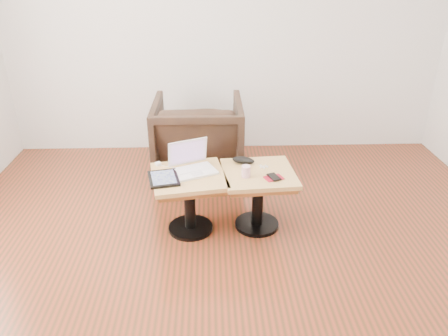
{
  "coord_description": "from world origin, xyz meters",
  "views": [
    {
      "loc": [
        -0.18,
        -2.28,
        1.93
      ],
      "look_at": [
        -0.07,
        0.6,
        0.53
      ],
      "focal_mm": 35.0,
      "sensor_mm": 36.0,
      "label": 1
    }
  ],
  "objects_px": {
    "side_table_left": "(189,189)",
    "armchair": "(198,138)",
    "striped_cup": "(246,171)",
    "laptop": "(192,165)",
    "side_table_right": "(258,186)"
  },
  "relations": [
    {
      "from": "side_table_left",
      "to": "armchair",
      "type": "distance_m",
      "value": 0.96
    },
    {
      "from": "laptop",
      "to": "armchair",
      "type": "bearing_deg",
      "value": 64.47
    },
    {
      "from": "armchair",
      "to": "striped_cup",
      "type": "bearing_deg",
      "value": 110.44
    },
    {
      "from": "side_table_right",
      "to": "striped_cup",
      "type": "height_order",
      "value": "striped_cup"
    },
    {
      "from": "side_table_right",
      "to": "striped_cup",
      "type": "bearing_deg",
      "value": -147.5
    },
    {
      "from": "laptop",
      "to": "side_table_left",
      "type": "bearing_deg",
      "value": -133.39
    },
    {
      "from": "armchair",
      "to": "side_table_right",
      "type": "bearing_deg",
      "value": 117.25
    },
    {
      "from": "side_table_left",
      "to": "side_table_right",
      "type": "relative_size",
      "value": 1.08
    },
    {
      "from": "striped_cup",
      "to": "armchair",
      "type": "height_order",
      "value": "armchair"
    },
    {
      "from": "side_table_left",
      "to": "laptop",
      "type": "bearing_deg",
      "value": 60.42
    },
    {
      "from": "armchair",
      "to": "laptop",
      "type": "bearing_deg",
      "value": 88.66
    },
    {
      "from": "side_table_right",
      "to": "armchair",
      "type": "relative_size",
      "value": 0.68
    },
    {
      "from": "side_table_left",
      "to": "striped_cup",
      "type": "distance_m",
      "value": 0.45
    },
    {
      "from": "laptop",
      "to": "armchair",
      "type": "xyz_separation_m",
      "value": [
        0.03,
        0.89,
        -0.14
      ]
    },
    {
      "from": "striped_cup",
      "to": "armchair",
      "type": "distance_m",
      "value": 1.08
    }
  ]
}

